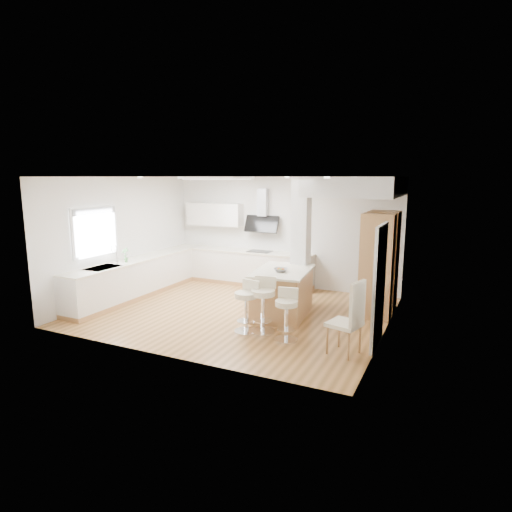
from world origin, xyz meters
The scene contains 18 objects.
ground centered at (0.00, 0.00, 0.00)m, with size 6.00×6.00×0.00m, color #AF7941.
ceiling centered at (0.00, 0.00, 0.00)m, with size 6.00×5.00×0.02m, color silver.
wall_back centered at (0.00, 2.50, 1.40)m, with size 6.00×0.04×2.80m, color silver.
wall_left centered at (-3.00, 0.00, 1.40)m, with size 0.04×5.00×2.80m, color silver.
wall_right centered at (3.00, 0.00, 1.40)m, with size 0.04×5.00×2.80m, color silver.
skylight centered at (-0.79, 0.60, 2.77)m, with size 4.10×2.10×0.06m.
window_left centered at (-2.96, -0.90, 1.69)m, with size 0.06×1.28×1.07m.
doorway_right centered at (2.97, -0.60, 1.00)m, with size 0.05×1.00×2.10m.
counter_left centered at (-2.70, 0.23, 0.46)m, with size 0.63×4.50×1.35m.
counter_back centered at (-0.91, 2.22, 0.70)m, with size 3.62×0.63×2.50m.
pillar centered at (1.05, 0.95, 1.40)m, with size 0.35×0.35×2.80m.
soffit centered at (2.10, 1.40, 2.60)m, with size 1.78×2.20×0.40m.
oven_column centered at (2.68, 1.23, 1.05)m, with size 0.63×1.21×2.10m.
peninsula centered at (0.95, 0.18, 0.48)m, with size 1.21×1.68×1.03m.
bar_stool_a centered at (0.71, -0.98, 0.54)m, with size 0.51×0.51×0.95m.
bar_stool_b centered at (0.99, -0.86, 0.57)m, with size 0.52×0.52×1.02m.
bar_stool_c centered at (1.51, -1.05, 0.51)m, with size 0.48×0.48×0.91m.
dining_chair centered at (2.66, -1.22, 0.65)m, with size 0.58×0.58×1.22m.
Camera 1 is at (4.05, -7.65, 2.80)m, focal length 30.00 mm.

